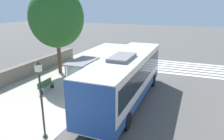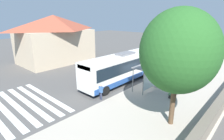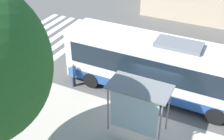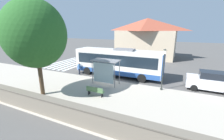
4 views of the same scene
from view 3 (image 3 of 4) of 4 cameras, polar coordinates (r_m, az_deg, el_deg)
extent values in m
plane|color=#514F4C|center=(15.54, 7.42, -8.62)|extent=(120.00, 120.00, 0.00)
cube|color=silver|center=(22.30, -8.06, 5.27)|extent=(9.00, 0.50, 0.01)
cube|color=silver|center=(22.79, -10.08, 5.72)|extent=(9.00, 0.50, 0.01)
cube|color=silver|center=(23.32, -12.00, 6.15)|extent=(9.00, 0.50, 0.01)
cube|color=silver|center=(23.87, -13.85, 6.55)|extent=(9.00, 0.50, 0.01)
cube|color=silver|center=(24.45, -15.61, 6.93)|extent=(9.00, 0.50, 0.01)
cube|color=silver|center=(25.05, -17.29, 7.29)|extent=(9.00, 0.50, 0.01)
cube|color=silver|center=(15.97, 9.86, 0.82)|extent=(2.56, 11.03, 2.86)
cube|color=black|center=(15.77, 9.98, 1.96)|extent=(2.60, 10.15, 1.26)
cube|color=#264C93|center=(16.59, 9.49, -2.52)|extent=(2.60, 10.81, 0.57)
cube|color=black|center=(17.44, -7.29, 8.21)|extent=(1.92, 0.08, 0.40)
cube|color=slate|center=(15.06, 13.40, 5.03)|extent=(1.28, 2.43, 0.22)
cylinder|color=black|center=(17.05, -4.25, -2.01)|extent=(0.30, 1.00, 1.00)
cylinder|color=black|center=(18.81, -0.65, 1.76)|extent=(0.30, 1.00, 1.00)
cylinder|color=black|center=(15.44, 20.25, -8.68)|extent=(0.30, 1.00, 1.00)
cylinder|color=black|center=(17.36, 21.43, -3.81)|extent=(0.30, 1.00, 1.00)
cylinder|color=slate|center=(13.91, 11.36, -7.86)|extent=(0.08, 0.08, 2.60)
cylinder|color=slate|center=(14.53, 1.44, -5.05)|extent=(0.08, 0.08, 2.60)
cylinder|color=slate|center=(12.98, 9.76, -11.20)|extent=(0.08, 0.08, 2.60)
cylinder|color=slate|center=(13.64, -0.81, -8.00)|extent=(0.08, 0.08, 2.60)
cube|color=slate|center=(12.87, 5.63, -3.46)|extent=(1.57, 2.91, 0.08)
cube|color=silver|center=(13.18, 4.37, -9.13)|extent=(0.03, 2.35, 2.08)
cylinder|color=#2D3347|center=(17.24, -7.91, -2.32)|extent=(0.12, 0.12, 0.76)
cylinder|color=#2D3347|center=(17.35, -7.63, -2.04)|extent=(0.12, 0.12, 0.76)
cube|color=#38609E|center=(16.91, -7.94, -0.29)|extent=(0.34, 0.22, 0.61)
sphere|color=tan|center=(16.69, -8.04, 0.89)|extent=(0.21, 0.21, 0.21)
camera|label=1|loc=(20.62, 56.00, 8.70)|focal=35.00mm
camera|label=2|loc=(18.91, -62.28, 7.75)|focal=28.00mm
camera|label=4|loc=(6.91, 140.42, -68.55)|focal=24.00mm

